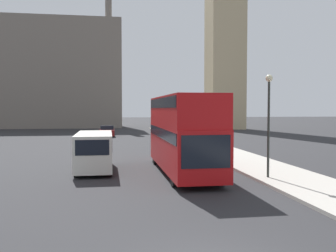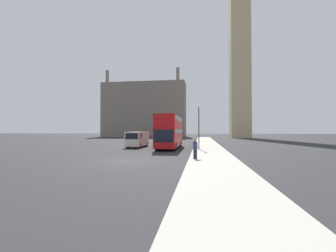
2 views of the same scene
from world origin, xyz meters
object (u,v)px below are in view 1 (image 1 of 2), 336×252
at_px(white_van, 94,151).
at_px(street_lamp, 269,109).
at_px(red_double_decker_bus, 183,130).
at_px(parked_sedan, 107,131).

bearing_deg(white_van, street_lamp, -25.55).
xyz_separation_m(red_double_decker_bus, parked_sedan, (-4.35, 29.22, -1.79)).
bearing_deg(red_double_decker_bus, white_van, 162.93).
relative_size(white_van, street_lamp, 1.08).
bearing_deg(parked_sedan, red_double_decker_bus, -81.53).
height_order(red_double_decker_bus, parked_sedan, red_double_decker_bus).
xyz_separation_m(white_van, parked_sedan, (0.63, 27.69, -0.55)).
xyz_separation_m(red_double_decker_bus, white_van, (-4.98, 1.53, -1.24)).
height_order(white_van, parked_sedan, white_van).
bearing_deg(street_lamp, parked_sedan, 104.52).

